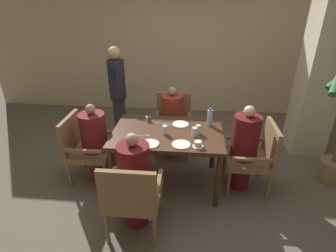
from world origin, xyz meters
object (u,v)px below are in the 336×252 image
Objects in this scene: chair_far_side at (173,121)px; standing_host at (118,92)px; glass_tall_far at (194,132)px; diner_in_near_chair at (135,180)px; glass_tall_near at (165,130)px; diner_in_far_chair at (172,121)px; chair_right_side at (255,154)px; plate_dessert_center at (180,124)px; teacup_with_saucer at (198,144)px; water_bottle at (210,117)px; plate_main_right at (181,144)px; plate_main_left at (150,144)px; glass_tall_mid at (198,129)px; diner_in_left_chair at (95,142)px; chair_left_side at (85,146)px; chair_near_corner at (132,195)px; diner_in_right_chair at (244,148)px.

chair_far_side is 0.58× the size of standing_host.
standing_host is 14.29× the size of glass_tall_far.
diner_in_near_chair is 10.08× the size of glass_tall_near.
diner_in_far_chair reaches higher than glass_tall_near.
chair_right_side is 4.30× the size of plate_dessert_center.
teacup_with_saucer is 0.53× the size of water_bottle.
diner_in_far_chair is 1.21× the size of chair_right_side.
standing_host is 1.82m from plate_main_right.
plate_main_left is (-0.17, -1.18, 0.27)m from chair_far_side.
teacup_with_saucer is at bearing -67.62° from plate_dessert_center.
plate_main_left is 0.54m from glass_tall_far.
glass_tall_mid is (0.39, 0.05, 0.00)m from glass_tall_near.
diner_in_left_chair is 5.17× the size of plate_main_left.
glass_tall_mid is at bearing -67.54° from chair_far_side.
glass_tall_far is at bearing -58.49° from plate_dessert_center.
chair_right_side is at bearing 24.84° from teacup_with_saucer.
plate_dessert_center is at bearing 167.99° from chair_right_side.
diner_in_left_chair is 0.94m from glass_tall_near.
plate_dessert_center is at bearing 121.51° from glass_tall_far.
chair_left_side is at bearing 138.36° from diner_in_near_chair.
water_bottle is at bearing 75.15° from teacup_with_saucer.
teacup_with_saucer is at bearing -6.66° from plate_main_right.
chair_near_corner reaches higher than plate_main_left.
diner_in_far_chair is 4.83× the size of water_bottle.
teacup_with_saucer is (0.22, -0.53, 0.02)m from plate_dessert_center.
glass_tall_mid is at bearing -0.91° from diner_in_left_chair.
diner_in_near_chair is at bearing 90.00° from chair_near_corner.
teacup_with_saucer is at bearing -80.35° from glass_tall_far.
diner_in_near_chair is 10.08× the size of glass_tall_far.
teacup_with_saucer is at bearing -73.03° from chair_far_side.
chair_right_side reaches higher than teacup_with_saucer.
diner_in_near_chair is 4.88× the size of water_bottle.
teacup_with_saucer is (0.36, -1.05, 0.23)m from diner_in_far_chair.
water_bottle is at bearing 151.81° from diner_in_right_chair.
chair_near_corner is at bearing -111.31° from plate_dessert_center.
diner_in_far_chair reaches higher than chair_right_side.
chair_right_side is at bearing -29.89° from standing_host.
glass_tall_mid is (0.63, 0.84, 0.32)m from chair_near_corner.
diner_in_far_chair is at bearing 37.60° from diner_in_left_chair.
chair_far_side is at bearing 128.86° from water_bottle.
chair_right_side reaches higher than plate_dessert_center.
diner_in_left_chair is 1.36m from teacup_with_saucer.
plate_main_right is (0.18, -1.02, 0.21)m from diner_in_far_chair.
glass_tall_near is (0.24, 0.79, 0.32)m from chair_near_corner.
chair_right_side reaches higher than glass_tall_near.
plate_dessert_center is (-0.93, 0.20, 0.27)m from chair_right_side.
chair_left_side is 0.58× the size of standing_host.
glass_tall_near and glass_tall_mid have the same top height.
plate_dessert_center is at bearing -175.45° from water_bottle.
diner_in_right_chair is 1.40m from diner_in_near_chair.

